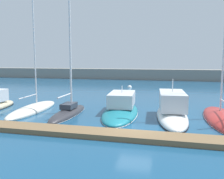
{
  "coord_description": "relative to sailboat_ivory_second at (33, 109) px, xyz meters",
  "views": [
    {
      "loc": [
        2.29,
        -16.57,
        5.1
      ],
      "look_at": [
        -2.79,
        4.62,
        2.34
      ],
      "focal_mm": 38.07,
      "sensor_mm": 36.0,
      "label": 1
    }
  ],
  "objects": [
    {
      "name": "sailboat_ivory_second",
      "position": [
        0.0,
        0.0,
        0.0
      ],
      "size": [
        2.39,
        8.64,
        16.28
      ],
      "rotation": [
        0.0,
        0.0,
        1.61
      ],
      "color": "silver",
      "rests_on": "ground_plane"
    },
    {
      "name": "dock_pier",
      "position": [
        10.69,
        -5.86,
        -0.06
      ],
      "size": [
        37.68,
        1.77,
        0.36
      ],
      "primitive_type": "cube",
      "color": "brown",
      "rests_on": "ground_plane"
    },
    {
      "name": "ground_plane",
      "position": [
        10.69,
        -4.05,
        -0.25
      ],
      "size": [
        120.0,
        120.0,
        0.0
      ],
      "primitive_type": "plane",
      "color": "navy"
    },
    {
      "name": "motorboat_teal_fourth",
      "position": [
        8.65,
        1.12,
        0.21
      ],
      "size": [
        3.93,
        9.79,
        2.92
      ],
      "rotation": [
        0.0,
        0.0,
        1.65
      ],
      "color": "#19707F",
      "rests_on": "ground_plane"
    },
    {
      "name": "mooring_buoy_white",
      "position": [
        6.05,
        22.15,
        -0.25
      ],
      "size": [
        0.8,
        0.8,
        0.8
      ],
      "primitive_type": "sphere",
      "color": "white",
      "rests_on": "ground_plane"
    },
    {
      "name": "sailboat_red_sixth",
      "position": [
        17.44,
        0.41,
        -0.03
      ],
      "size": [
        2.8,
        9.53,
        17.37
      ],
      "rotation": [
        0.0,
        0.0,
        1.58
      ],
      "color": "#B72D28",
      "rests_on": "ground_plane"
    },
    {
      "name": "sailboat_charcoal_third",
      "position": [
        3.99,
        -0.55,
        0.09
      ],
      "size": [
        1.9,
        7.4,
        15.2
      ],
      "rotation": [
        0.0,
        0.0,
        1.59
      ],
      "color": "#2D2D33",
      "rests_on": "ground_plane"
    },
    {
      "name": "breakwater_seawall",
      "position": [
        10.69,
        39.89,
        1.09
      ],
      "size": [
        108.0,
        3.72,
        2.67
      ],
      "primitive_type": "cube",
      "color": "gray",
      "rests_on": "ground_plane"
    },
    {
      "name": "motorboat_white_fifth",
      "position": [
        13.33,
        0.59,
        0.38
      ],
      "size": [
        3.22,
        9.96,
        3.85
      ],
      "rotation": [
        0.0,
        0.0,
        1.64
      ],
      "color": "white",
      "rests_on": "ground_plane"
    }
  ]
}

